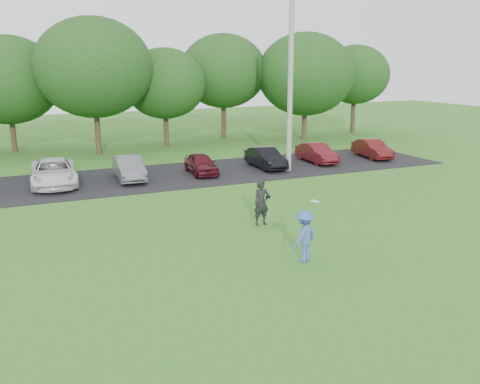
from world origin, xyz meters
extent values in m
plane|color=#356F1F|center=(0.00, 0.00, 0.00)|extent=(100.00, 100.00, 0.00)
cube|color=black|center=(0.00, 13.00, 0.01)|extent=(32.00, 6.50, 0.03)
cylinder|color=gray|center=(6.59, 11.65, 5.10)|extent=(0.28, 0.28, 10.21)
imported|color=#3B5CA8|center=(0.34, -0.48, 0.80)|extent=(1.18, 0.97, 1.59)
cylinder|color=white|center=(0.51, -0.75, 1.94)|extent=(0.27, 0.27, 0.09)
imported|color=black|center=(0.80, 3.35, 0.85)|extent=(0.62, 0.41, 1.69)
cube|color=black|center=(0.98, 3.17, 1.09)|extent=(0.14, 0.10, 0.10)
imported|color=silver|center=(-5.58, 13.12, 0.66)|extent=(2.40, 4.67, 1.26)
imported|color=#5B5E63|center=(-1.98, 12.87, 0.62)|extent=(1.45, 3.64, 1.18)
imported|color=#4A1019|center=(1.87, 12.74, 0.57)|extent=(1.51, 3.27, 1.09)
imported|color=black|center=(5.73, 12.73, 0.60)|extent=(1.27, 3.47, 1.14)
imported|color=#531218|center=(9.27, 13.02, 0.59)|extent=(1.28, 3.42, 1.12)
imported|color=#511113|center=(13.24, 12.92, 0.59)|extent=(1.63, 3.52, 1.12)
cylinder|color=#38281C|center=(-7.00, 24.40, 1.10)|extent=(0.36, 0.36, 2.20)
ellipsoid|color=#214C19|center=(-7.00, 24.40, 4.71)|extent=(6.68, 6.68, 5.68)
cylinder|color=#38281C|center=(-2.00, 21.60, 1.35)|extent=(0.36, 0.36, 2.70)
ellipsoid|color=#214C19|center=(-2.00, 21.60, 5.48)|extent=(7.42, 7.42, 6.31)
cylinder|color=#38281C|center=(3.00, 23.00, 1.10)|extent=(0.36, 0.36, 2.20)
ellipsoid|color=#214C19|center=(3.00, 23.00, 4.36)|extent=(5.76, 5.76, 4.90)
cylinder|color=#38281C|center=(8.00, 24.40, 1.35)|extent=(0.36, 0.36, 2.70)
ellipsoid|color=#214C19|center=(8.00, 24.40, 5.14)|extent=(6.50, 6.50, 5.53)
cylinder|color=#38281C|center=(13.50, 21.60, 1.10)|extent=(0.36, 0.36, 2.20)
ellipsoid|color=#214C19|center=(13.50, 21.60, 4.92)|extent=(7.24, 7.24, 6.15)
cylinder|color=#38281C|center=(19.00, 23.00, 1.35)|extent=(0.36, 0.36, 2.70)
ellipsoid|color=#214C19|center=(19.00, 23.00, 4.79)|extent=(5.58, 5.58, 4.74)
camera|label=1|loc=(-7.70, -13.67, 5.98)|focal=40.00mm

